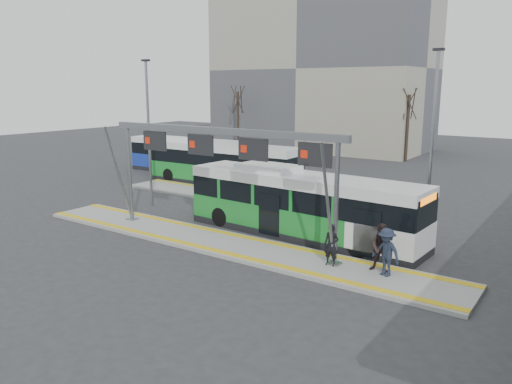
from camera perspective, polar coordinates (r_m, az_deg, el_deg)
ground at (r=23.14m, az=-3.80°, el=-6.06°), size 120.00×120.00×0.00m
platform_main at (r=23.12m, az=-3.80°, el=-5.88°), size 22.00×3.00×0.15m
platform_second at (r=31.60m, az=-0.37°, el=-0.95°), size 20.00×3.00×0.15m
tactile_main at (r=23.09m, az=-3.80°, el=-5.68°), size 22.00×2.65×0.02m
tactile_second at (r=32.50m, az=0.80°, el=-0.44°), size 20.00×0.35×0.02m
gantry at (r=22.60m, az=-4.23°, el=4.69°), size 13.00×1.68×5.20m
apartment_block at (r=59.99m, az=7.58°, el=13.87°), size 24.50×12.50×18.40m
hero_bus at (r=24.16m, az=5.17°, el=-1.53°), size 12.25×3.22×3.34m
bg_bus_green at (r=36.72m, az=-3.83°, el=3.12°), size 12.28×3.00×3.05m
bg_bus_blue at (r=42.30m, az=-7.68°, el=4.09°), size 11.07×2.89×2.86m
passenger_a at (r=20.12m, az=8.60°, el=-6.02°), size 0.64×0.44×1.67m
passenger_b at (r=19.81m, az=14.24°, el=-6.21°), size 1.04×0.88×1.89m
passenger_c at (r=19.42m, az=14.66°, el=-6.66°), size 1.35×1.02×1.85m
tree_left at (r=51.63m, az=15.75°, el=10.92°), size 1.40×1.40×8.67m
tree_mid at (r=50.21m, az=17.08°, el=9.58°), size 1.40×1.40×7.24m
tree_far at (r=56.66m, az=-2.10°, el=10.47°), size 1.40×1.40×7.44m
lamp_west at (r=30.52m, az=-12.16°, el=6.90°), size 0.50×0.25×8.69m
lamp_east at (r=24.71m, az=19.48°, el=5.52°), size 0.50×0.25×8.84m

